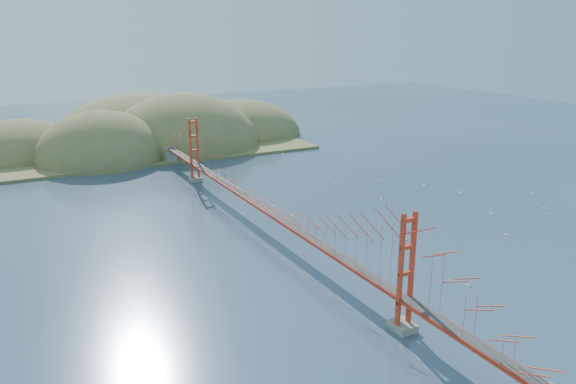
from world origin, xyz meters
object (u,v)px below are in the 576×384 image
sailboat_0 (405,239)px  sailboat_2 (506,234)px  sailboat_1 (336,184)px  bridge (264,183)px

sailboat_0 → sailboat_2: bearing=-21.1°
sailboat_0 → sailboat_1: bearing=76.7°
sailboat_0 → sailboat_2: sailboat_0 is taller
sailboat_1 → sailboat_2: (6.83, -32.75, 0.00)m
bridge → sailboat_0: (15.22, -11.92, -6.86)m
sailboat_1 → sailboat_2: 33.46m
bridge → sailboat_1: bearing=35.8°
sailboat_0 → sailboat_2: 14.31m
sailboat_1 → bridge: bearing=-144.2°
bridge → sailboat_0: bridge is taller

